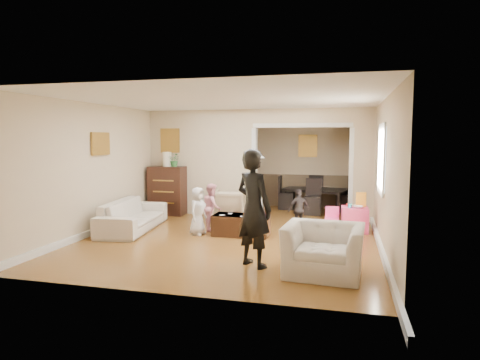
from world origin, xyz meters
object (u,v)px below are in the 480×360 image
(armchair_back, at_px, (230,205))
(dining_table, at_px, (315,199))
(sofa, at_px, (133,215))
(child_kneel_a, at_px, (198,211))
(child_kneel_b, at_px, (212,207))
(coffee_cup, at_px, (246,213))
(adult_person, at_px, (254,208))
(child_toddler, at_px, (299,209))
(dresser, at_px, (168,190))
(play_table, at_px, (354,219))
(table_lamp, at_px, (167,159))
(cyan_cup, at_px, (350,206))
(armchair_front, at_px, (324,250))
(coffee_table, at_px, (241,225))

(armchair_back, xyz_separation_m, dining_table, (1.81, 1.93, -0.07))
(sofa, bearing_deg, child_kneel_a, -100.33)
(armchair_back, distance_m, child_kneel_b, 1.05)
(coffee_cup, distance_m, adult_person, 1.95)
(dining_table, distance_m, child_toddler, 2.52)
(dresser, xyz_separation_m, play_table, (4.52, -0.86, -0.35))
(coffee_cup, height_order, adult_person, adult_person)
(dresser, height_order, table_lamp, table_lamp)
(sofa, bearing_deg, table_lamp, -6.20)
(dining_table, height_order, child_kneel_b, child_kneel_b)
(table_lamp, bearing_deg, armchair_back, -13.68)
(cyan_cup, distance_m, adult_person, 3.08)
(coffee_cup, relative_size, child_toddler, 0.12)
(coffee_cup, xyz_separation_m, play_table, (2.07, 0.95, -0.20))
(armchair_back, bearing_deg, armchair_front, 120.00)
(armchair_back, relative_size, play_table, 1.51)
(coffee_table, distance_m, child_kneel_a, 0.90)
(table_lamp, bearing_deg, armchair_front, -42.94)
(play_table, relative_size, adult_person, 0.30)
(coffee_table, distance_m, coffee_cup, 0.27)
(armchair_front, distance_m, adult_person, 1.17)
(armchair_front, bearing_deg, child_kneel_a, 148.21)
(cyan_cup, bearing_deg, dresser, 168.39)
(armchair_back, bearing_deg, adult_person, 106.94)
(armchair_back, bearing_deg, sofa, 34.70)
(armchair_front, xyz_separation_m, dining_table, (-0.49, 5.26, -0.06))
(coffee_cup, bearing_deg, adult_person, -72.99)
(coffee_table, xyz_separation_m, child_kneel_b, (-0.70, 0.30, 0.29))
(sofa, height_order, cyan_cup, sofa)
(cyan_cup, distance_m, child_kneel_a, 3.09)
(table_lamp, bearing_deg, cyan_cup, -11.61)
(armchair_front, xyz_separation_m, adult_person, (-1.03, 0.13, 0.53))
(armchair_back, height_order, dining_table, armchair_back)
(play_table, xyz_separation_m, child_toddler, (-1.12, -0.15, 0.18))
(armchair_back, height_order, armchair_front, armchair_back)
(child_kneel_b, bearing_deg, armchair_back, -24.46)
(armchair_back, height_order, cyan_cup, armchair_back)
(armchair_back, bearing_deg, table_lamp, -18.28)
(table_lamp, bearing_deg, child_toddler, -16.54)
(sofa, distance_m, dining_table, 4.84)
(armchair_back, bearing_deg, child_kneel_a, 76.13)
(sofa, distance_m, child_kneel_a, 1.48)
(coffee_table, xyz_separation_m, adult_person, (0.66, -1.87, 0.68))
(coffee_cup, distance_m, play_table, 2.29)
(play_table, height_order, adult_person, adult_person)
(armchair_front, xyz_separation_m, play_table, (0.48, 2.90, -0.10))
(armchair_front, relative_size, table_lamp, 3.01)
(child_kneel_a, bearing_deg, armchair_front, -115.36)
(sofa, xyz_separation_m, adult_person, (2.97, -1.80, 0.57))
(child_kneel_b, bearing_deg, adult_person, -167.31)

